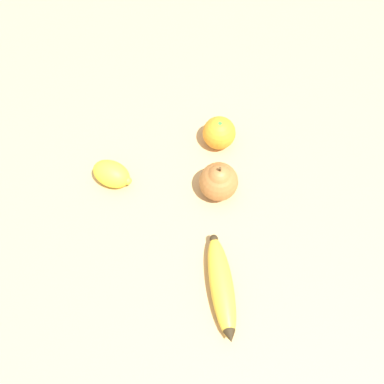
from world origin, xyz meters
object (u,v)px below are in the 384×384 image
object	(u,v)px
banana	(222,287)
lemon	(112,174)
pear	(219,181)
orange	(219,133)

from	to	relation	value
banana	lemon	size ratio (longest dim) A/B	1.87
pear	lemon	distance (m)	0.22
orange	lemon	distance (m)	0.25
lemon	orange	bearing A→B (deg)	58.36
pear	banana	bearing A→B (deg)	-54.38
lemon	banana	bearing A→B (deg)	-11.38
pear	orange	bearing A→B (deg)	123.14
orange	lemon	world-z (taller)	orange
orange	lemon	size ratio (longest dim) A/B	0.78
banana	pear	bearing A→B (deg)	172.74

